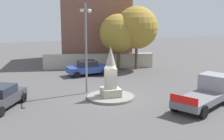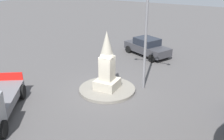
% 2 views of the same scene
% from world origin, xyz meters
% --- Properties ---
extents(ground_plane, '(80.00, 80.00, 0.00)m').
position_xyz_m(ground_plane, '(0.00, 0.00, 0.00)').
color(ground_plane, '#4F4C4C').
extents(traffic_island, '(3.55, 3.55, 0.18)m').
position_xyz_m(traffic_island, '(0.00, 0.00, 0.09)').
color(traffic_island, gray).
rests_on(traffic_island, ground).
extents(monument, '(1.35, 1.35, 3.70)m').
position_xyz_m(monument, '(0.00, 0.00, 1.74)').
color(monument, '#B2AA99').
rests_on(monument, traffic_island).
extents(streetlamp, '(3.06, 0.28, 7.00)m').
position_xyz_m(streetlamp, '(1.92, 1.40, 4.25)').
color(streetlamp, slate).
rests_on(streetlamp, ground).
extents(car_dark_grey_approaching, '(4.59, 3.50, 1.55)m').
position_xyz_m(car_dark_grey_approaching, '(-0.08, 7.71, 0.79)').
color(car_dark_grey_approaching, '#38383D').
rests_on(car_dark_grey_approaching, ground).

